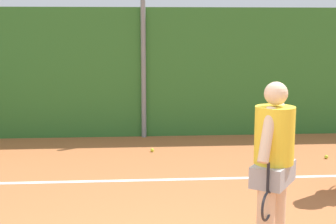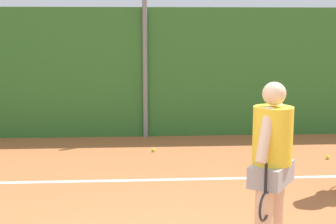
% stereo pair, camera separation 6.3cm
% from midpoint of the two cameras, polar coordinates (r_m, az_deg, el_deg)
% --- Properties ---
extents(ground_plane, '(31.45, 31.45, 0.00)m').
position_cam_midpoint_polar(ground_plane, '(6.17, -2.06, -11.79)').
color(ground_plane, '#B76638').
extents(hedge_fence_backdrop, '(20.44, 0.25, 2.66)m').
position_cam_midpoint_polar(hedge_fence_backdrop, '(10.32, -3.03, 4.56)').
color(hedge_fence_backdrop, '#33702D').
rests_on(hedge_fence_backdrop, ground_plane).
extents(fence_post_center, '(0.10, 0.10, 2.89)m').
position_cam_midpoint_polar(fence_post_center, '(10.13, -3.02, 5.11)').
color(fence_post_center, gray).
rests_on(fence_post_center, ground_plane).
extents(court_baseline_paint, '(14.94, 0.10, 0.01)m').
position_cam_midpoint_polar(court_baseline_paint, '(7.48, -2.46, -7.83)').
color(court_baseline_paint, white).
rests_on(court_baseline_paint, ground_plane).
extents(player_foreground_near, '(0.54, 0.72, 1.76)m').
position_cam_midpoint_polar(player_foreground_near, '(4.86, 11.67, -5.69)').
color(player_foreground_near, beige).
rests_on(player_foreground_near, ground_plane).
extents(tennis_ball_0, '(0.07, 0.07, 0.07)m').
position_cam_midpoint_polar(tennis_ball_0, '(9.07, 17.58, -4.94)').
color(tennis_ball_0, '#CCDB33').
rests_on(tennis_ball_0, ground_plane).
extents(tennis_ball_2, '(0.07, 0.07, 0.07)m').
position_cam_midpoint_polar(tennis_ball_2, '(9.12, -2.02, -4.40)').
color(tennis_ball_2, '#CCDB33').
rests_on(tennis_ball_2, ground_plane).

